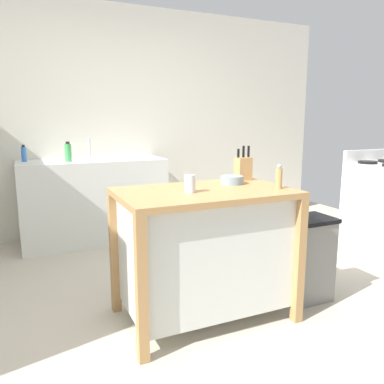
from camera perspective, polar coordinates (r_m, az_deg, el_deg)
name	(u,v)px	position (r m, az deg, el deg)	size (l,w,h in m)	color
ground_plane	(198,307)	(2.87, 0.87, -16.80)	(6.43, 6.43, 0.00)	#BCB29E
wall_back	(118,122)	(4.65, -10.93, 10.24)	(5.43, 0.10, 2.60)	beige
kitchen_island	(204,247)	(2.58, 1.84, -8.17)	(1.12, 0.70, 0.88)	#AD7F4C
knife_block	(243,168)	(2.89, 7.62, 3.58)	(0.11, 0.09, 0.25)	tan
bowl_ceramic_small	(232,180)	(2.71, 5.97, 1.84)	(0.16, 0.16, 0.06)	gray
drinking_cup	(190,184)	(2.37, -0.31, 1.25)	(0.07, 0.07, 0.11)	silver
pepper_grinder	(279,177)	(2.57, 12.82, 2.18)	(0.04, 0.04, 0.16)	tan
trash_bin	(306,258)	(3.00, 16.67, -9.46)	(0.36, 0.28, 0.63)	slate
sink_counter	(94,201)	(4.32, -14.36, -1.25)	(1.52, 0.60, 0.90)	silver
sink_faucet	(89,149)	(4.38, -15.03, 6.27)	(0.02, 0.02, 0.22)	#B7BCC1
bottle_spray_cleaner	(68,152)	(4.13, -17.98, 5.65)	(0.07, 0.07, 0.20)	green
bottle_dish_soap	(24,154)	(4.28, -23.77, 5.21)	(0.05, 0.05, 0.17)	blue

